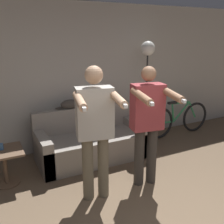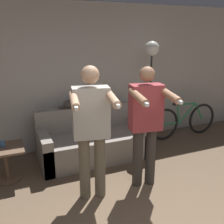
% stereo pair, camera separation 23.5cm
% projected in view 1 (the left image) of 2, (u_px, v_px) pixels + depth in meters
% --- Properties ---
extents(wall_back, '(10.00, 0.05, 2.60)m').
position_uv_depth(wall_back, '(74.00, 78.00, 4.71)').
color(wall_back, '#B7B2A8').
rests_on(wall_back, ground_plane).
extents(couch, '(1.82, 0.83, 0.84)m').
position_uv_depth(couch, '(92.00, 143.00, 4.46)').
color(couch, gray).
rests_on(couch, ground_plane).
extents(person_left, '(0.60, 0.75, 1.71)m').
position_uv_depth(person_left, '(95.00, 126.00, 3.15)').
color(person_left, '#6B604C').
rests_on(person_left, ground_plane).
extents(person_right, '(0.57, 0.73, 1.67)m').
position_uv_depth(person_right, '(148.00, 120.00, 3.49)').
color(person_right, '#38332D').
rests_on(person_right, ground_plane).
extents(cat, '(0.43, 0.13, 0.18)m').
position_uv_depth(cat, '(70.00, 104.00, 4.44)').
color(cat, '#3D3833').
rests_on(cat, couch).
extents(floor_lamp, '(0.30, 0.30, 1.94)m').
position_uv_depth(floor_lamp, '(147.00, 62.00, 4.69)').
color(floor_lamp, black).
rests_on(floor_lamp, ground_plane).
extents(side_table, '(0.51, 0.51, 0.51)m').
position_uv_depth(side_table, '(4.00, 160.00, 3.65)').
color(side_table, brown).
rests_on(side_table, ground_plane).
extents(cup, '(0.07, 0.07, 0.09)m').
position_uv_depth(cup, '(1.00, 147.00, 3.63)').
color(cup, '#3D6693').
rests_on(cup, side_table).
extents(bicycle, '(1.60, 0.07, 0.74)m').
position_uv_depth(bicycle, '(178.00, 119.00, 5.49)').
color(bicycle, black).
rests_on(bicycle, ground_plane).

